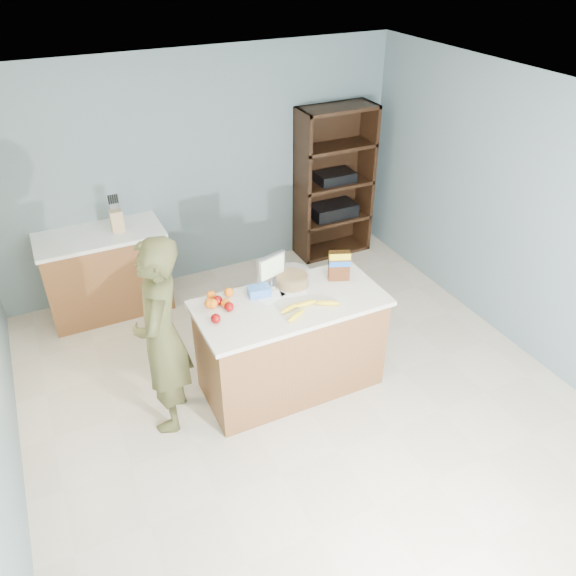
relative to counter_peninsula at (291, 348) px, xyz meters
name	(u,v)px	position (x,y,z in m)	size (l,w,h in m)	color
floor	(306,405)	(0.00, -0.30, -0.42)	(4.50, 5.00, 0.02)	beige
walls	(310,235)	(0.00, -0.30, 1.24)	(4.52, 5.02, 2.51)	slate
counter_peninsula	(291,348)	(0.00, 0.00, 0.00)	(1.56, 0.76, 0.90)	brown
back_cabinet	(106,272)	(-1.20, 1.90, 0.04)	(1.24, 0.62, 0.90)	brown
shelving_unit	(332,185)	(1.55, 2.05, 0.45)	(0.90, 0.40, 1.80)	black
person	(162,337)	(-1.06, 0.07, 0.43)	(0.61, 0.40, 1.68)	#3F3F20
knife_block	(117,220)	(-1.00, 1.87, 0.60)	(0.12, 0.10, 0.31)	tan
envelopes	(283,295)	(-0.02, 0.11, 0.49)	(0.43, 0.19, 0.00)	white
bananas	(305,308)	(0.05, -0.16, 0.51)	(0.51, 0.23, 0.04)	yellow
apples	(221,308)	(-0.56, 0.10, 0.52)	(0.23, 0.31, 0.08)	maroon
oranges	(218,300)	(-0.54, 0.23, 0.52)	(0.28, 0.24, 0.08)	orange
blue_carton	(259,291)	(-0.20, 0.19, 0.52)	(0.18, 0.12, 0.08)	blue
salad_bowl	(292,279)	(0.12, 0.22, 0.54)	(0.30, 0.30, 0.13)	#267219
tv	(271,268)	(-0.03, 0.30, 0.64)	(0.28, 0.12, 0.28)	silver
cereal_box	(339,264)	(0.52, 0.12, 0.64)	(0.19, 0.13, 0.27)	#592B14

